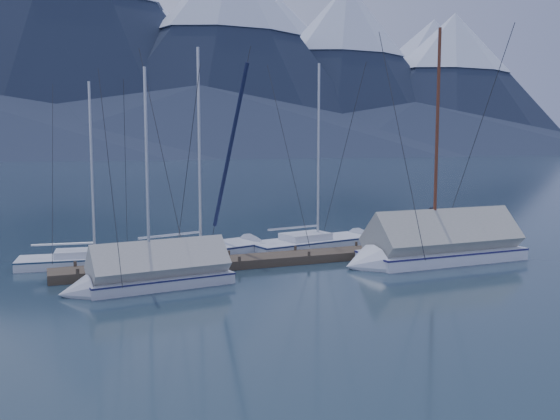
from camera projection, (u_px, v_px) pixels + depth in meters
The scene contains 10 objects.
ground at pixel (300, 272), 22.71m from camera, with size 1000.00×1000.00×0.00m, color #152430.
mountain_range at pixel (57, 56), 358.75m from camera, with size 877.00×584.00×150.50m.
dock at pixel (280, 260), 24.54m from camera, with size 18.00×1.50×0.54m.
mooring_posts at pixel (269, 255), 24.32m from camera, with size 15.12×1.52×0.35m.
sailboat_open_left at pixel (106, 261), 24.19m from camera, with size 6.27×2.69×8.08m.
sailboat_open_mid at pixel (211, 252), 26.07m from camera, with size 7.73×4.13×9.84m.
sailboat_open_right at pixel (326, 243), 28.39m from camera, with size 7.41×3.47×9.46m.
sailboat_covered_near at pixel (430, 249), 24.63m from camera, with size 8.21×3.53×10.61m.
sailboat_covered_far at pixel (146, 276), 20.18m from camera, with size 5.98×2.59×8.16m.
person at pixel (431, 225), 27.20m from camera, with size 0.61×0.40×1.68m, color black.
Camera 1 is at (-9.14, -20.37, 4.84)m, focal length 38.00 mm.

